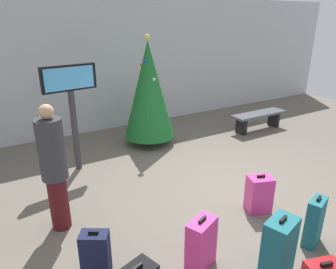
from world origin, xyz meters
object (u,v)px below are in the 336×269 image
object	(u,v)px
waiting_bench	(259,117)
suitcase_7	(314,222)
holiday_tree	(149,90)
suitcase_4	(201,244)
flight_info_kiosk	(71,97)
suitcase_8	(279,248)
traveller_0	(54,166)
suitcase_1	(259,194)
suitcase_5	(96,254)

from	to	relation	value
waiting_bench	suitcase_7	bearing A→B (deg)	-127.68
holiday_tree	suitcase_4	size ratio (longest dim) A/B	3.73
flight_info_kiosk	suitcase_8	bearing A→B (deg)	-73.24
flight_info_kiosk	traveller_0	distance (m)	1.97
holiday_tree	suitcase_1	bearing A→B (deg)	-87.67
suitcase_4	suitcase_8	world-z (taller)	suitcase_8
traveller_0	suitcase_5	xyz separation A→B (m)	(0.14, -1.14, -0.68)
suitcase_5	flight_info_kiosk	bearing A→B (deg)	78.31
suitcase_7	suitcase_1	bearing A→B (deg)	92.55
traveller_0	suitcase_5	size ratio (longest dim) A/B	2.99
traveller_0	suitcase_1	bearing A→B (deg)	-23.15
flight_info_kiosk	suitcase_1	bearing A→B (deg)	-55.62
holiday_tree	traveller_0	distance (m)	3.44
traveller_0	suitcase_7	distance (m)	3.55
flight_info_kiosk	suitcase_8	xyz separation A→B (m)	(1.20, -3.98, -1.10)
waiting_bench	suitcase_1	distance (m)	3.97
suitcase_7	suitcase_8	size ratio (longest dim) A/B	0.90
flight_info_kiosk	suitcase_4	distance (m)	3.64
holiday_tree	suitcase_4	distance (m)	4.21
suitcase_4	suitcase_5	size ratio (longest dim) A/B	1.12
suitcase_4	flight_info_kiosk	bearing A→B (deg)	98.79
waiting_bench	suitcase_5	size ratio (longest dim) A/B	2.69
suitcase_1	suitcase_8	bearing A→B (deg)	-127.48
suitcase_8	suitcase_5	bearing A→B (deg)	148.78
suitcase_1	suitcase_4	xyz separation A→B (m)	(-1.48, -0.48, 0.03)
flight_info_kiosk	suitcase_5	world-z (taller)	flight_info_kiosk
suitcase_8	traveller_0	bearing A→B (deg)	131.08
flight_info_kiosk	traveller_0	xyz separation A→B (m)	(-0.74, -1.76, -0.51)
flight_info_kiosk	suitcase_8	size ratio (longest dim) A/B	2.61
suitcase_5	holiday_tree	bearing A→B (deg)	53.63
suitcase_1	suitcase_8	xyz separation A→B (m)	(-0.81, -1.05, 0.09)
suitcase_8	suitcase_7	bearing A→B (deg)	8.74
suitcase_5	suitcase_8	distance (m)	2.10
suitcase_4	holiday_tree	bearing A→B (deg)	70.90
traveller_0	suitcase_7	bearing A→B (deg)	-36.93
suitcase_1	suitcase_5	world-z (taller)	suitcase_1
flight_info_kiosk	suitcase_5	distance (m)	3.19
flight_info_kiosk	suitcase_4	bearing A→B (deg)	-81.21
traveller_0	suitcase_4	bearing A→B (deg)	-52.54
waiting_bench	suitcase_4	world-z (taller)	suitcase_4
traveller_0	suitcase_7	xyz separation A→B (m)	(2.79, -2.10, -0.63)
traveller_0	suitcase_7	world-z (taller)	traveller_0
holiday_tree	suitcase_1	size ratio (longest dim) A/B	4.12
suitcase_7	flight_info_kiosk	bearing A→B (deg)	117.98
traveller_0	suitcase_8	xyz separation A→B (m)	(1.94, -2.23, -0.59)
waiting_bench	traveller_0	xyz separation A→B (m)	(-5.62, -1.57, 0.60)
suitcase_5	suitcase_7	distance (m)	2.81
holiday_tree	suitcase_1	world-z (taller)	holiday_tree
suitcase_1	suitcase_7	xyz separation A→B (m)	(0.04, -0.92, 0.05)
holiday_tree	suitcase_5	size ratio (longest dim) A/B	4.16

